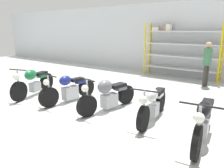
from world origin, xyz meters
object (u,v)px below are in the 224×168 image
(motorcycle_green, at_px, (33,82))
(motorcycle_blue, at_px, (69,89))
(person_browsing, at_px, (207,60))
(motorcycle_white, at_px, (153,104))
(motorcycle_grey, at_px, (108,95))
(shelving_rack, at_px, (179,47))
(motorcycle_black, at_px, (203,120))

(motorcycle_green, xyz_separation_m, motorcycle_blue, (1.51, 0.28, -0.08))
(motorcycle_blue, height_order, person_browsing, person_browsing)
(motorcycle_white, distance_m, person_browsing, 4.50)
(motorcycle_green, relative_size, motorcycle_grey, 0.98)
(shelving_rack, bearing_deg, motorcycle_white, -75.80)
(motorcycle_green, bearing_deg, motorcycle_grey, 81.47)
(motorcycle_black, bearing_deg, motorcycle_green, -95.67)
(motorcycle_green, height_order, motorcycle_black, motorcycle_green)
(shelving_rack, distance_m, motorcycle_white, 5.80)
(motorcycle_green, height_order, person_browsing, person_browsing)
(person_browsing, bearing_deg, motorcycle_green, 60.20)
(motorcycle_green, distance_m, motorcycle_grey, 3.02)
(motorcycle_grey, distance_m, motorcycle_white, 1.39)
(motorcycle_grey, bearing_deg, motorcycle_white, 102.86)
(shelving_rack, distance_m, motorcycle_green, 6.81)
(motorcycle_green, xyz_separation_m, motorcycle_white, (4.38, 0.51, -0.04))
(motorcycle_green, xyz_separation_m, person_browsing, (4.58, 4.96, 0.58))
(person_browsing, bearing_deg, motorcycle_blue, 69.64)
(motorcycle_black, xyz_separation_m, person_browsing, (-1.14, 4.87, 0.59))
(motorcycle_black, height_order, person_browsing, person_browsing)
(shelving_rack, distance_m, motorcycle_black, 6.63)
(motorcycle_blue, height_order, motorcycle_white, motorcycle_blue)
(motorcycle_grey, relative_size, motorcycle_white, 1.05)
(motorcycle_blue, bearing_deg, person_browsing, 151.92)
(motorcycle_white, height_order, person_browsing, person_browsing)
(motorcycle_blue, relative_size, motorcycle_black, 1.00)
(motorcycle_blue, distance_m, motorcycle_black, 4.21)
(motorcycle_black, distance_m, person_browsing, 5.04)
(shelving_rack, height_order, motorcycle_green, shelving_rack)
(shelving_rack, relative_size, motorcycle_green, 1.74)
(shelving_rack, xyz_separation_m, motorcycle_black, (2.74, -5.96, -0.99))
(shelving_rack, relative_size, motorcycle_white, 1.79)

